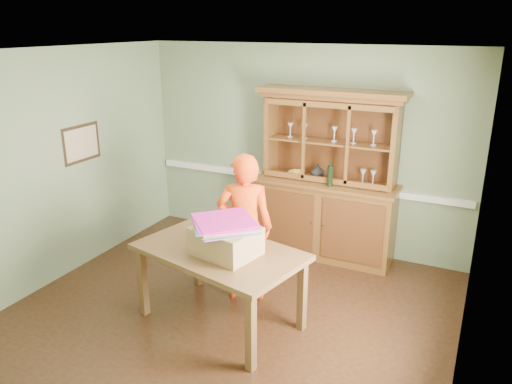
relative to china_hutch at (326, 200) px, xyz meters
The scene contains 14 objects.
floor 1.96m from the china_hutch, 103.93° to the right, with size 4.50×4.50×0.00m, color #442615.
ceiling 2.65m from the china_hutch, 103.93° to the right, with size 4.50×4.50×0.00m, color white.
wall_back 0.77m from the china_hutch, 150.35° to the left, with size 4.50×4.50×0.00m, color gray.
wall_left 3.26m from the china_hutch, 146.86° to the right, with size 4.00×4.00×0.00m, color gray.
wall_right 2.59m from the china_hutch, 43.99° to the right, with size 4.00×4.00×0.00m, color gray.
wall_front 3.82m from the china_hutch, 96.61° to the right, with size 4.50×4.50×0.00m, color gray.
chair_rail 0.51m from the china_hutch, 152.90° to the left, with size 4.41×0.05×0.08m, color white.
framed_map 3.13m from the china_hutch, 151.40° to the right, with size 0.03×0.60×0.46m.
window_panel 2.82m from the china_hutch, 48.84° to the right, with size 0.03×0.96×1.36m.
china_hutch is the anchor object (origin of this frame).
dining_table 2.04m from the china_hutch, 102.74° to the right, with size 1.81×1.32×0.82m.
cardboard_box 2.09m from the china_hutch, 99.51° to the right, with size 0.59×0.47×0.28m, color #AA7D57.
kite_stack 2.09m from the china_hutch, 100.03° to the right, with size 0.77×0.77×0.06m.
person 1.51m from the china_hutch, 107.42° to the right, with size 0.61×0.40×1.67m, color #FC480F.
Camera 1 is at (2.26, -4.13, 2.94)m, focal length 35.00 mm.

